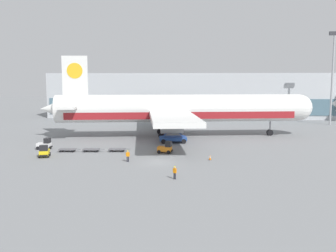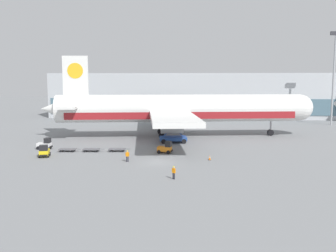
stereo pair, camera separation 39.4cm
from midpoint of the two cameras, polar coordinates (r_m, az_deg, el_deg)
ground_plane at (r=56.03m, az=-1.39°, el=-5.51°), size 400.00×400.00×0.00m
terminal_building at (r=122.65m, az=3.87°, el=4.73°), size 90.00×18.20×14.00m
light_mast at (r=108.70m, az=24.05°, el=7.56°), size 2.80×0.50×24.55m
airplane_main at (r=79.61m, az=1.49°, el=2.55°), size 57.86×48.65×17.00m
scissor_lift_loader at (r=72.53m, az=0.95°, el=-0.98°), size 5.58×4.01×5.17m
baggage_tug_foreground at (r=62.46m, az=-0.19°, el=-3.36°), size 2.63×1.94×2.00m
baggage_tug_mid at (r=62.57m, az=-18.17°, el=-3.70°), size 2.15×2.72×2.00m
baggage_tug_far at (r=69.43m, az=-18.08°, el=-2.64°), size 2.46×1.64×2.00m
baggage_dolly_lead at (r=66.04m, az=-14.89°, el=-3.45°), size 3.74×1.66×0.48m
baggage_dolly_second at (r=65.13m, az=-11.42°, el=-3.50°), size 3.74×1.66×0.48m
baggage_dolly_third at (r=64.52m, az=-7.58°, el=-3.52°), size 3.74×1.66×0.48m
ground_crew_near at (r=46.49m, az=1.12°, el=-6.96°), size 0.49×0.38×1.66m
ground_crew_far at (r=56.27m, az=-6.01°, el=-4.44°), size 0.57×0.25×1.73m
traffic_cone_near at (r=57.70m, az=6.56°, el=-4.80°), size 0.40×0.40×0.76m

